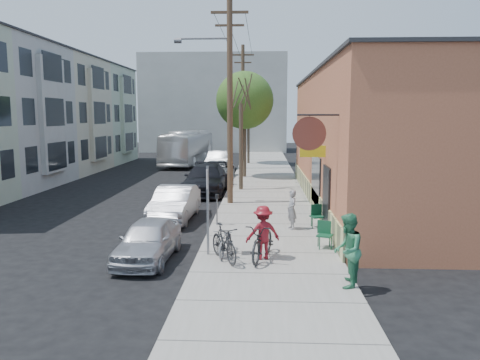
{
  "coord_description": "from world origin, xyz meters",
  "views": [
    {
      "loc": [
        4.01,
        -18.49,
        4.47
      ],
      "look_at": [
        3.01,
        3.09,
        1.5
      ],
      "focal_mm": 35.0,
      "sensor_mm": 36.0,
      "label": 1
    }
  ],
  "objects_px": {
    "patron_green": "(347,250)",
    "bus": "(188,148)",
    "parked_bike_a": "(224,243)",
    "car_3": "(216,171)",
    "parking_meter_far": "(233,172)",
    "car_4": "(219,161)",
    "patron_grey": "(292,210)",
    "tree_leafy_mid": "(245,100)",
    "tree_leafy_far": "(249,97)",
    "parking_meter_near": "(217,204)",
    "parked_bike_b": "(226,241)",
    "car_1": "(175,204)",
    "car_0": "(148,240)",
    "car_2": "(206,179)",
    "patio_chair_b": "(325,235)",
    "patio_chair_a": "(317,216)",
    "sign_post": "(208,202)",
    "cyclist": "(263,232)",
    "tree_bare": "(241,147)",
    "utility_pole_near": "(229,96)"
  },
  "relations": [
    {
      "from": "patron_green",
      "to": "car_4",
      "type": "height_order",
      "value": "patron_green"
    },
    {
      "from": "tree_bare",
      "to": "bus",
      "type": "height_order",
      "value": "tree_bare"
    },
    {
      "from": "car_1",
      "to": "car_4",
      "type": "bearing_deg",
      "value": 91.09
    },
    {
      "from": "parking_meter_near",
      "to": "car_4",
      "type": "height_order",
      "value": "car_4"
    },
    {
      "from": "patron_green",
      "to": "parked_bike_a",
      "type": "bearing_deg",
      "value": -104.0
    },
    {
      "from": "car_4",
      "to": "parking_meter_far",
      "type": "bearing_deg",
      "value": -76.6
    },
    {
      "from": "car_2",
      "to": "car_4",
      "type": "xyz_separation_m",
      "value": [
        -0.25,
        11.09,
        -0.02
      ]
    },
    {
      "from": "tree_leafy_far",
      "to": "patio_chair_b",
      "type": "distance_m",
      "value": 28.56
    },
    {
      "from": "patio_chair_b",
      "to": "car_1",
      "type": "bearing_deg",
      "value": 164.63
    },
    {
      "from": "patron_green",
      "to": "car_4",
      "type": "distance_m",
      "value": 26.73
    },
    {
      "from": "car_4",
      "to": "parked_bike_b",
      "type": "bearing_deg",
      "value": -81.71
    },
    {
      "from": "tree_leafy_mid",
      "to": "patron_green",
      "type": "relative_size",
      "value": 3.93
    },
    {
      "from": "parked_bike_b",
      "to": "car_2",
      "type": "distance_m",
      "value": 12.62
    },
    {
      "from": "sign_post",
      "to": "patio_chair_b",
      "type": "bearing_deg",
      "value": 12.95
    },
    {
      "from": "parked_bike_a",
      "to": "car_3",
      "type": "xyz_separation_m",
      "value": [
        -2.1,
        18.79,
        -0.04
      ]
    },
    {
      "from": "parked_bike_a",
      "to": "patron_green",
      "type": "bearing_deg",
      "value": -58.1
    },
    {
      "from": "parking_meter_near",
      "to": "car_1",
      "type": "xyz_separation_m",
      "value": [
        -1.97,
        1.43,
        -0.26
      ]
    },
    {
      "from": "patron_green",
      "to": "parked_bike_b",
      "type": "relative_size",
      "value": 1.16
    },
    {
      "from": "patio_chair_b",
      "to": "cyclist",
      "type": "height_order",
      "value": "cyclist"
    },
    {
      "from": "cyclist",
      "to": "car_2",
      "type": "xyz_separation_m",
      "value": [
        -3.27,
        12.81,
        -0.14
      ]
    },
    {
      "from": "utility_pole_near",
      "to": "car_0",
      "type": "bearing_deg",
      "value": -101.74
    },
    {
      "from": "cyclist",
      "to": "bus",
      "type": "relative_size",
      "value": 0.15
    },
    {
      "from": "car_2",
      "to": "bus",
      "type": "relative_size",
      "value": 0.51
    },
    {
      "from": "car_2",
      "to": "car_3",
      "type": "bearing_deg",
      "value": 90.16
    },
    {
      "from": "patio_chair_b",
      "to": "car_3",
      "type": "distance_m",
      "value": 18.11
    },
    {
      "from": "parking_meter_far",
      "to": "car_1",
      "type": "xyz_separation_m",
      "value": [
        -1.97,
        -9.2,
        -0.26
      ]
    },
    {
      "from": "tree_leafy_mid",
      "to": "tree_leafy_far",
      "type": "height_order",
      "value": "tree_leafy_far"
    },
    {
      "from": "patron_green",
      "to": "bus",
      "type": "relative_size",
      "value": 0.17
    },
    {
      "from": "car_0",
      "to": "car_2",
      "type": "xyz_separation_m",
      "value": [
        0.29,
        12.66,
        0.18
      ]
    },
    {
      "from": "patron_green",
      "to": "car_0",
      "type": "distance_m",
      "value": 6.19
    },
    {
      "from": "tree_leafy_far",
      "to": "patron_grey",
      "type": "bearing_deg",
      "value": -84.61
    },
    {
      "from": "cyclist",
      "to": "car_3",
      "type": "relative_size",
      "value": 0.34
    },
    {
      "from": "patron_grey",
      "to": "cyclist",
      "type": "height_order",
      "value": "cyclist"
    },
    {
      "from": "tree_leafy_far",
      "to": "car_0",
      "type": "bearing_deg",
      "value": -94.53
    },
    {
      "from": "patio_chair_a",
      "to": "patron_green",
      "type": "relative_size",
      "value": 0.47
    },
    {
      "from": "patio_chair_a",
      "to": "patio_chair_b",
      "type": "xyz_separation_m",
      "value": [
        -0.08,
        -2.88,
        0.0
      ]
    },
    {
      "from": "patron_grey",
      "to": "car_3",
      "type": "distance_m",
      "value": 15.36
    },
    {
      "from": "patio_chair_b",
      "to": "car_2",
      "type": "relative_size",
      "value": 0.15
    },
    {
      "from": "patron_grey",
      "to": "parked_bike_b",
      "type": "height_order",
      "value": "patron_grey"
    },
    {
      "from": "car_1",
      "to": "car_2",
      "type": "distance_m",
      "value": 7.02
    },
    {
      "from": "parked_bike_a",
      "to": "bus",
      "type": "distance_m",
      "value": 29.99
    },
    {
      "from": "tree_bare",
      "to": "car_4",
      "type": "xyz_separation_m",
      "value": [
        -2.25,
        10.34,
        -1.85
      ]
    },
    {
      "from": "sign_post",
      "to": "patio_chair_b",
      "type": "distance_m",
      "value": 4.05
    },
    {
      "from": "parking_meter_near",
      "to": "bus",
      "type": "bearing_deg",
      "value": 101.56
    },
    {
      "from": "parking_meter_far",
      "to": "car_4",
      "type": "bearing_deg",
      "value": 100.83
    },
    {
      "from": "bus",
      "to": "tree_bare",
      "type": "bearing_deg",
      "value": -65.92
    },
    {
      "from": "parked_bike_a",
      "to": "car_2",
      "type": "xyz_separation_m",
      "value": [
        -2.1,
        13.06,
        0.13
      ]
    },
    {
      "from": "tree_leafy_mid",
      "to": "patio_chair_b",
      "type": "bearing_deg",
      "value": -79.71
    },
    {
      "from": "parked_bike_b",
      "to": "car_1",
      "type": "xyz_separation_m",
      "value": [
        -2.62,
        5.44,
        0.15
      ]
    },
    {
      "from": "patron_green",
      "to": "bus",
      "type": "height_order",
      "value": "bus"
    }
  ]
}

